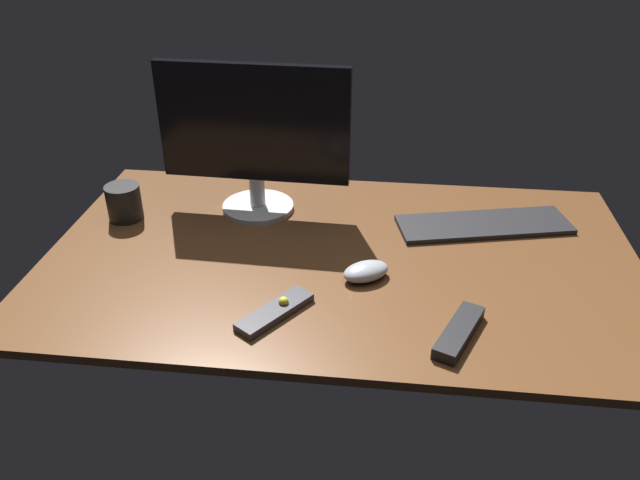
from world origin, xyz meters
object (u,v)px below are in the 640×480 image
coffee_mug (124,202)px  monitor (254,136)px  computer_mouse (366,271)px  media_remote (275,311)px  tv_remote (459,332)px  keyboard (484,225)px

coffee_mug → monitor: bearing=15.0°
computer_mouse → media_remote: 23.66cm
monitor → coffee_mug: monitor is taller
coffee_mug → tv_remote: bearing=-25.6°
keyboard → coffee_mug: (-92.83, -5.91, 3.98)cm
tv_remote → coffee_mug: coffee_mug is taller
monitor → coffee_mug: bearing=-163.0°
monitor → media_remote: (12.89, -45.87, -19.93)cm
computer_mouse → tv_remote: (19.13, -18.62, -0.64)cm
coffee_mug → computer_mouse: bearing=-18.4°
media_remote → computer_mouse: bearing=-13.2°
keyboard → computer_mouse: bearing=-150.1°
monitor → coffee_mug: (-33.41, -8.93, -16.24)cm
monitor → keyboard: size_ratio=1.12×
computer_mouse → media_remote: size_ratio=0.61×
monitor → keyboard: monitor is taller
media_remote → coffee_mug: (-46.30, 36.95, 3.70)cm
coffee_mug → keyboard: bearing=3.6°
monitor → keyboard: bearing=-0.9°
computer_mouse → monitor: bearing=102.4°
computer_mouse → coffee_mug: (-64.01, 21.29, 2.74)cm
monitor → computer_mouse: size_ratio=4.50×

